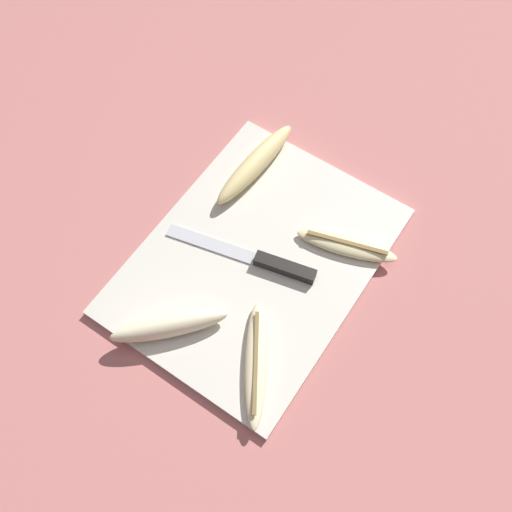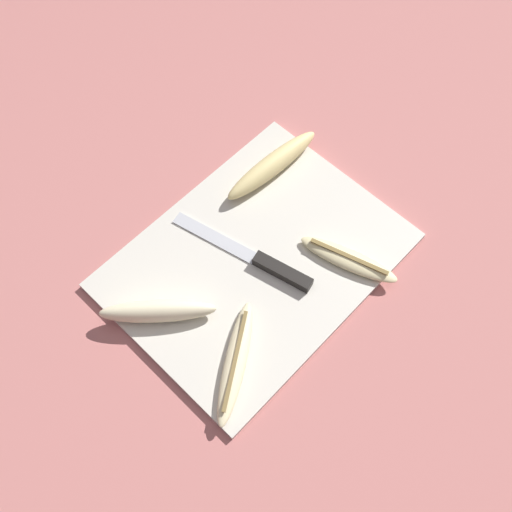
{
  "view_description": "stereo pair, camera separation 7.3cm",
  "coord_description": "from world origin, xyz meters",
  "px_view_note": "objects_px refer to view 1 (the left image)",
  "views": [
    {
      "loc": [
        -0.36,
        -0.24,
        0.87
      ],
      "look_at": [
        0.0,
        0.0,
        0.02
      ],
      "focal_mm": 42.0,
      "sensor_mm": 36.0,
      "label": 1
    },
    {
      "loc": [
        -0.31,
        -0.3,
        0.87
      ],
      "look_at": [
        0.0,
        0.0,
        0.02
      ],
      "focal_mm": 42.0,
      "sensor_mm": 36.0,
      "label": 2
    }
  ],
  "objects_px": {
    "banana_golden_short": "(255,164)",
    "banana_cream_curved": "(256,364)",
    "banana_bright_far": "(169,326)",
    "banana_soft_right": "(347,245)",
    "knife": "(269,262)"
  },
  "relations": [
    {
      "from": "banana_golden_short",
      "to": "banana_cream_curved",
      "type": "bearing_deg",
      "value": -145.77
    },
    {
      "from": "banana_cream_curved",
      "to": "banana_bright_far",
      "type": "bearing_deg",
      "value": 100.96
    },
    {
      "from": "banana_soft_right",
      "to": "banana_bright_far",
      "type": "height_order",
      "value": "banana_bright_far"
    },
    {
      "from": "knife",
      "to": "banana_golden_short",
      "type": "bearing_deg",
      "value": 27.62
    },
    {
      "from": "banana_golden_short",
      "to": "banana_bright_far",
      "type": "bearing_deg",
      "value": -169.48
    },
    {
      "from": "banana_cream_curved",
      "to": "banana_soft_right",
      "type": "bearing_deg",
      "value": -2.64
    },
    {
      "from": "banana_bright_far",
      "to": "knife",
      "type": "bearing_deg",
      "value": -19.13
    },
    {
      "from": "knife",
      "to": "banana_bright_far",
      "type": "distance_m",
      "value": 0.19
    },
    {
      "from": "banana_cream_curved",
      "to": "knife",
      "type": "bearing_deg",
      "value": 27.17
    },
    {
      "from": "banana_cream_curved",
      "to": "banana_golden_short",
      "type": "bearing_deg",
      "value": 34.23
    },
    {
      "from": "banana_golden_short",
      "to": "banana_cream_curved",
      "type": "height_order",
      "value": "banana_golden_short"
    },
    {
      "from": "knife",
      "to": "banana_golden_short",
      "type": "xyz_separation_m",
      "value": [
        0.14,
        0.12,
        0.01
      ]
    },
    {
      "from": "banana_bright_far",
      "to": "banana_golden_short",
      "type": "height_order",
      "value": "same"
    },
    {
      "from": "knife",
      "to": "banana_cream_curved",
      "type": "distance_m",
      "value": 0.17
    },
    {
      "from": "banana_bright_far",
      "to": "banana_cream_curved",
      "type": "relative_size",
      "value": 0.85
    }
  ]
}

